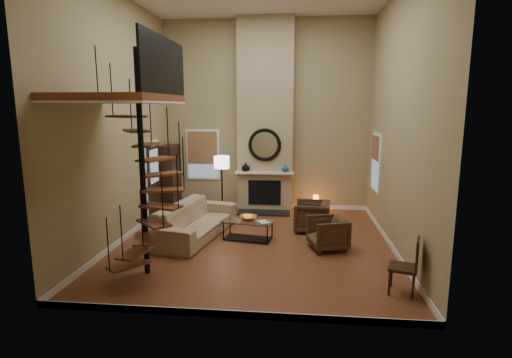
# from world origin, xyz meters

# --- Properties ---
(ground) EXTENTS (6.00, 6.50, 0.01)m
(ground) POSITION_xyz_m (0.00, 0.00, -0.01)
(ground) COLOR brown
(ground) RESTS_ON ground
(back_wall) EXTENTS (6.00, 0.02, 5.50)m
(back_wall) POSITION_xyz_m (0.00, 3.25, 2.75)
(back_wall) COLOR tan
(back_wall) RESTS_ON ground
(front_wall) EXTENTS (6.00, 0.02, 5.50)m
(front_wall) POSITION_xyz_m (0.00, -3.25, 2.75)
(front_wall) COLOR tan
(front_wall) RESTS_ON ground
(left_wall) EXTENTS (0.02, 6.50, 5.50)m
(left_wall) POSITION_xyz_m (-3.00, 0.00, 2.75)
(left_wall) COLOR tan
(left_wall) RESTS_ON ground
(right_wall) EXTENTS (0.02, 6.50, 5.50)m
(right_wall) POSITION_xyz_m (3.00, 0.00, 2.75)
(right_wall) COLOR tan
(right_wall) RESTS_ON ground
(baseboard_back) EXTENTS (6.00, 0.02, 0.12)m
(baseboard_back) POSITION_xyz_m (0.00, 3.24, 0.06)
(baseboard_back) COLOR white
(baseboard_back) RESTS_ON ground
(baseboard_front) EXTENTS (6.00, 0.02, 0.12)m
(baseboard_front) POSITION_xyz_m (0.00, -3.24, 0.06)
(baseboard_front) COLOR white
(baseboard_front) RESTS_ON ground
(baseboard_left) EXTENTS (0.02, 6.50, 0.12)m
(baseboard_left) POSITION_xyz_m (-2.99, 0.00, 0.06)
(baseboard_left) COLOR white
(baseboard_left) RESTS_ON ground
(baseboard_right) EXTENTS (0.02, 6.50, 0.12)m
(baseboard_right) POSITION_xyz_m (2.99, 0.00, 0.06)
(baseboard_right) COLOR white
(baseboard_right) RESTS_ON ground
(chimney_breast) EXTENTS (1.60, 0.38, 5.50)m
(chimney_breast) POSITION_xyz_m (0.00, 3.06, 2.75)
(chimney_breast) COLOR tan
(chimney_breast) RESTS_ON ground
(hearth) EXTENTS (1.50, 0.60, 0.04)m
(hearth) POSITION_xyz_m (0.00, 2.57, 0.02)
(hearth) COLOR black
(hearth) RESTS_ON ground
(firebox) EXTENTS (0.95, 0.02, 0.72)m
(firebox) POSITION_xyz_m (0.00, 2.86, 0.55)
(firebox) COLOR black
(firebox) RESTS_ON chimney_breast
(mantel) EXTENTS (1.70, 0.18, 0.06)m
(mantel) POSITION_xyz_m (0.00, 2.78, 1.15)
(mantel) COLOR white
(mantel) RESTS_ON chimney_breast
(mirror_frame) EXTENTS (0.94, 0.10, 0.94)m
(mirror_frame) POSITION_xyz_m (0.00, 2.84, 1.95)
(mirror_frame) COLOR black
(mirror_frame) RESTS_ON chimney_breast
(mirror_disc) EXTENTS (0.80, 0.01, 0.80)m
(mirror_disc) POSITION_xyz_m (0.00, 2.85, 1.95)
(mirror_disc) COLOR white
(mirror_disc) RESTS_ON chimney_breast
(vase_left) EXTENTS (0.24, 0.24, 0.25)m
(vase_left) POSITION_xyz_m (-0.55, 2.82, 1.30)
(vase_left) COLOR black
(vase_left) RESTS_ON mantel
(vase_right) EXTENTS (0.20, 0.20, 0.21)m
(vase_right) POSITION_xyz_m (0.60, 2.82, 1.28)
(vase_right) COLOR #174D53
(vase_right) RESTS_ON mantel
(window_back) EXTENTS (1.02, 0.06, 1.52)m
(window_back) POSITION_xyz_m (-1.90, 3.22, 1.62)
(window_back) COLOR white
(window_back) RESTS_ON back_wall
(window_right) EXTENTS (0.06, 1.02, 1.52)m
(window_right) POSITION_xyz_m (2.97, 2.00, 1.63)
(window_right) COLOR white
(window_right) RESTS_ON right_wall
(entry_door) EXTENTS (0.10, 1.05, 2.16)m
(entry_door) POSITION_xyz_m (-2.95, 1.80, 1.05)
(entry_door) COLOR white
(entry_door) RESTS_ON ground
(loft) EXTENTS (1.70, 2.20, 1.09)m
(loft) POSITION_xyz_m (-2.04, -1.80, 3.24)
(loft) COLOR brown
(loft) RESTS_ON left_wall
(spiral_stair) EXTENTS (1.47, 1.47, 4.06)m
(spiral_stair) POSITION_xyz_m (-1.78, -1.79, 1.78)
(spiral_stair) COLOR black
(spiral_stair) RESTS_ON ground
(hutch) EXTENTS (0.41, 0.87, 1.93)m
(hutch) POSITION_xyz_m (-2.79, 2.79, 0.95)
(hutch) COLOR black
(hutch) RESTS_ON ground
(sofa) EXTENTS (1.57, 2.88, 0.80)m
(sofa) POSITION_xyz_m (-1.44, 0.35, 0.40)
(sofa) COLOR tan
(sofa) RESTS_ON ground
(armchair_near) EXTENTS (0.93, 0.91, 0.77)m
(armchair_near) POSITION_xyz_m (1.39, 1.06, 0.35)
(armchair_near) COLOR #483221
(armchair_near) RESTS_ON ground
(armchair_far) EXTENTS (0.94, 0.92, 0.70)m
(armchair_far) POSITION_xyz_m (1.68, -0.18, 0.35)
(armchair_far) COLOR #483221
(armchair_far) RESTS_ON ground
(coffee_table) EXTENTS (1.26, 0.79, 0.44)m
(coffee_table) POSITION_xyz_m (-0.17, 0.26, 0.28)
(coffee_table) COLOR silver
(coffee_table) RESTS_ON ground
(bowl) EXTENTS (0.40, 0.40, 0.10)m
(bowl) POSITION_xyz_m (-0.17, 0.31, 0.50)
(bowl) COLOR orange
(bowl) RESTS_ON coffee_table
(book) EXTENTS (0.33, 0.36, 0.03)m
(book) POSITION_xyz_m (0.18, 0.11, 0.46)
(book) COLOR gray
(book) RESTS_ON coffee_table
(floor_lamp) EXTENTS (0.41, 0.41, 1.72)m
(floor_lamp) POSITION_xyz_m (-1.10, 2.01, 1.41)
(floor_lamp) COLOR black
(floor_lamp) RESTS_ON ground
(accent_lamp) EXTENTS (0.15, 0.15, 0.55)m
(accent_lamp) POSITION_xyz_m (1.49, 2.76, 0.25)
(accent_lamp) COLOR orange
(accent_lamp) RESTS_ON ground
(side_chair) EXTENTS (0.55, 0.55, 0.95)m
(side_chair) POSITION_xyz_m (2.76, -2.19, 0.53)
(side_chair) COLOR black
(side_chair) RESTS_ON ground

